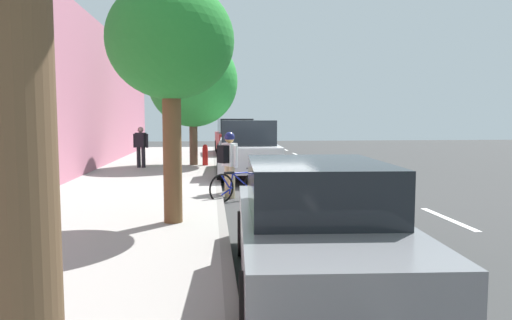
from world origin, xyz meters
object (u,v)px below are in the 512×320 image
Objects in this scene: parked_suv_red_nearest at (235,137)px; fire_hydrant at (205,155)px; street_tree_mid_block at (171,43)px; parked_pickup_silver_second at (247,151)px; parked_sedan_grey_mid at (316,226)px; bicycle_at_curb at (239,186)px; pedestrian_on_phone at (141,145)px; street_tree_near_cyclist at (193,81)px; cyclist_with_backpack at (229,158)px.

parked_suv_red_nearest is 6.63m from fire_hydrant.
parked_pickup_silver_second is at bearing -104.40° from street_tree_mid_block.
parked_sedan_grey_mid is 3.07× the size of bicycle_at_curb.
parked_sedan_grey_mid is at bearing 89.89° from parked_pickup_silver_second.
parked_pickup_silver_second is 1.20× the size of parked_sedan_grey_mid.
fire_hydrant is at bearing -164.25° from pedestrian_on_phone.
street_tree_mid_block reaches higher than fire_hydrant.
street_tree_near_cyclist is 3.33× the size of pedestrian_on_phone.
fire_hydrant is (1.51, 6.44, -0.47)m from parked_suv_red_nearest.
street_tree_mid_block is at bearing -58.77° from parked_sedan_grey_mid.
parked_sedan_grey_mid is 1.05× the size of street_tree_mid_block.
parked_suv_red_nearest is 8.14m from pedestrian_on_phone.
bicycle_at_curb is (0.58, 4.72, -0.52)m from parked_pickup_silver_second.
fire_hydrant is (-0.46, -10.36, -2.78)m from street_tree_mid_block.
pedestrian_on_phone is at bearing 15.75° from fire_hydrant.
fire_hydrant reaches higher than bicycle_at_curb.
street_tree_near_cyclist is (1.92, -13.70, 2.73)m from parked_sedan_grey_mid.
parked_sedan_grey_mid is at bearing 97.98° from street_tree_near_cyclist.
fire_hydrant is at bearing -62.14° from parked_pickup_silver_second.
parked_suv_red_nearest reaches higher than cyclist_with_backpack.
street_tree_near_cyclist is at bearing -156.33° from pedestrian_on_phone.
parked_sedan_grey_mid is 14.10m from street_tree_near_cyclist.
fire_hydrant is at bearing 76.82° from parked_suv_red_nearest.
cyclist_with_backpack is (0.78, -6.44, 0.27)m from parked_sedan_grey_mid.
parked_pickup_silver_second is at bearing -97.04° from bicycle_at_curb.
street_tree_near_cyclist is 2.96m from fire_hydrant.
street_tree_mid_block is at bearing 64.44° from bicycle_at_curb.
pedestrian_on_phone is (3.88, -12.84, 0.25)m from parked_sedan_grey_mid.
parked_suv_red_nearest is 7.01m from street_tree_near_cyclist.
parked_suv_red_nearest reaches higher than parked_sedan_grey_mid.
parked_suv_red_nearest reaches higher than bicycle_at_curb.
parked_pickup_silver_second is 6.39× the size of fire_hydrant.
bicycle_at_curb is 0.94× the size of pedestrian_on_phone.
street_tree_mid_block is 5.11× the size of fire_hydrant.
parked_pickup_silver_second reaches higher than fire_hydrant.
parked_suv_red_nearest is 3.07× the size of pedestrian_on_phone.
pedestrian_on_phone is (3.32, -6.83, 0.63)m from bicycle_at_curb.
cyclist_with_backpack is (0.80, 4.28, 0.12)m from parked_pickup_silver_second.
street_tree_near_cyclist is 1.21× the size of street_tree_mid_block.
parked_pickup_silver_second is 4.44m from pedestrian_on_phone.
parked_sedan_grey_mid is 2.89× the size of pedestrian_on_phone.
street_tree_near_cyclist is at bearing -20.92° from fire_hydrant.
parked_pickup_silver_second is 3.45× the size of pedestrian_on_phone.
parked_suv_red_nearest is at bearing -93.53° from cyclist_with_backpack.
street_tree_mid_block is (1.97, 16.79, 2.31)m from parked_suv_red_nearest.
cyclist_with_backpack is at bearing 79.36° from parked_pickup_silver_second.
parked_sedan_grey_mid is (0.05, 19.96, -0.27)m from parked_suv_red_nearest.
pedestrian_on_phone is (1.96, -9.67, -2.33)m from street_tree_mid_block.
parked_pickup_silver_second is (0.03, 9.23, -0.13)m from parked_suv_red_nearest.
pedestrian_on_phone is (1.96, 0.86, -2.48)m from street_tree_near_cyclist.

